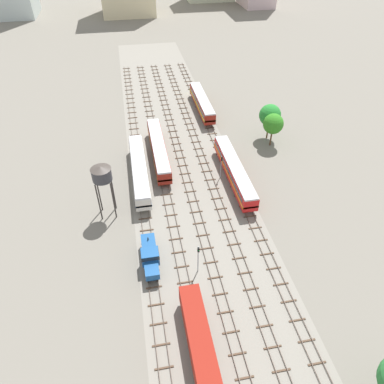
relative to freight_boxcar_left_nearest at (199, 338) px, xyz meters
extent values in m
plane|color=slate|center=(4.69, 37.76, -2.45)|extent=(480.00, 480.00, 0.00)
cube|color=gray|center=(4.69, 37.76, -2.45)|extent=(22.79, 176.00, 0.01)
cube|color=#47382D|center=(-5.42, 38.76, -2.24)|extent=(0.07, 126.00, 0.15)
cube|color=#47382D|center=(-3.99, 38.76, -2.24)|extent=(0.07, 126.00, 0.15)
cube|color=brown|center=(-4.71, -1.74, -2.38)|extent=(2.40, 0.22, 0.14)
cube|color=brown|center=(-4.71, 1.26, -2.38)|extent=(2.40, 0.22, 0.14)
cube|color=brown|center=(-4.71, 4.26, -2.38)|extent=(2.40, 0.22, 0.14)
cube|color=brown|center=(-4.71, 7.26, -2.38)|extent=(2.40, 0.22, 0.14)
cube|color=brown|center=(-4.71, 10.26, -2.38)|extent=(2.40, 0.22, 0.14)
cube|color=brown|center=(-4.71, 13.26, -2.38)|extent=(2.40, 0.22, 0.14)
cube|color=brown|center=(-4.71, 16.26, -2.38)|extent=(2.40, 0.22, 0.14)
cube|color=brown|center=(-4.71, 19.26, -2.38)|extent=(2.40, 0.22, 0.14)
cube|color=brown|center=(-4.71, 22.26, -2.38)|extent=(2.40, 0.22, 0.14)
cube|color=brown|center=(-4.71, 25.26, -2.38)|extent=(2.40, 0.22, 0.14)
cube|color=brown|center=(-4.71, 28.26, -2.38)|extent=(2.40, 0.22, 0.14)
cube|color=brown|center=(-4.71, 31.26, -2.38)|extent=(2.40, 0.22, 0.14)
cube|color=brown|center=(-4.71, 34.26, -2.38)|extent=(2.40, 0.22, 0.14)
cube|color=brown|center=(-4.71, 37.26, -2.38)|extent=(2.40, 0.22, 0.14)
cube|color=brown|center=(-4.71, 40.26, -2.38)|extent=(2.40, 0.22, 0.14)
cube|color=brown|center=(-4.71, 43.26, -2.38)|extent=(2.40, 0.22, 0.14)
cube|color=brown|center=(-4.71, 46.26, -2.38)|extent=(2.40, 0.22, 0.14)
cube|color=brown|center=(-4.71, 49.26, -2.38)|extent=(2.40, 0.22, 0.14)
cube|color=brown|center=(-4.71, 52.26, -2.38)|extent=(2.40, 0.22, 0.14)
cube|color=brown|center=(-4.71, 55.26, -2.38)|extent=(2.40, 0.22, 0.14)
cube|color=brown|center=(-4.71, 58.26, -2.38)|extent=(2.40, 0.22, 0.14)
cube|color=brown|center=(-4.71, 61.26, -2.38)|extent=(2.40, 0.22, 0.14)
cube|color=brown|center=(-4.71, 64.26, -2.38)|extent=(2.40, 0.22, 0.14)
cube|color=brown|center=(-4.71, 67.26, -2.38)|extent=(2.40, 0.22, 0.14)
cube|color=brown|center=(-4.71, 70.26, -2.38)|extent=(2.40, 0.22, 0.14)
cube|color=brown|center=(-4.71, 73.26, -2.38)|extent=(2.40, 0.22, 0.14)
cube|color=brown|center=(-4.71, 76.26, -2.38)|extent=(2.40, 0.22, 0.14)
cube|color=brown|center=(-4.71, 79.26, -2.38)|extent=(2.40, 0.22, 0.14)
cube|color=brown|center=(-4.71, 82.26, -2.38)|extent=(2.40, 0.22, 0.14)
cube|color=brown|center=(-4.71, 85.26, -2.38)|extent=(2.40, 0.22, 0.14)
cube|color=brown|center=(-4.71, 88.26, -2.38)|extent=(2.40, 0.22, 0.14)
cube|color=brown|center=(-4.71, 91.26, -2.38)|extent=(2.40, 0.22, 0.14)
cube|color=brown|center=(-4.71, 94.26, -2.38)|extent=(2.40, 0.22, 0.14)
cube|color=brown|center=(-4.71, 97.26, -2.38)|extent=(2.40, 0.22, 0.14)
cube|color=brown|center=(-4.71, 100.26, -2.38)|extent=(2.40, 0.22, 0.14)
cube|color=#47382D|center=(-0.72, 38.76, -2.24)|extent=(0.07, 126.00, 0.15)
cube|color=#47382D|center=(0.71, 38.76, -2.24)|extent=(0.07, 126.00, 0.15)
cube|color=brown|center=(-0.01, -1.74, -2.38)|extent=(2.40, 0.22, 0.14)
cube|color=brown|center=(-0.01, 1.26, -2.38)|extent=(2.40, 0.22, 0.14)
cube|color=brown|center=(-0.01, 4.26, -2.38)|extent=(2.40, 0.22, 0.14)
cube|color=brown|center=(-0.01, 7.26, -2.38)|extent=(2.40, 0.22, 0.14)
cube|color=brown|center=(-0.01, 10.26, -2.38)|extent=(2.40, 0.22, 0.14)
cube|color=brown|center=(-0.01, 13.26, -2.38)|extent=(2.40, 0.22, 0.14)
cube|color=brown|center=(-0.01, 16.26, -2.38)|extent=(2.40, 0.22, 0.14)
cube|color=brown|center=(-0.01, 19.26, -2.38)|extent=(2.40, 0.22, 0.14)
cube|color=brown|center=(-0.01, 22.26, -2.38)|extent=(2.40, 0.22, 0.14)
cube|color=brown|center=(-0.01, 25.26, -2.38)|extent=(2.40, 0.22, 0.14)
cube|color=brown|center=(-0.01, 28.26, -2.38)|extent=(2.40, 0.22, 0.14)
cube|color=brown|center=(-0.01, 31.26, -2.38)|extent=(2.40, 0.22, 0.14)
cube|color=brown|center=(-0.01, 34.26, -2.38)|extent=(2.40, 0.22, 0.14)
cube|color=brown|center=(-0.01, 37.26, -2.38)|extent=(2.40, 0.22, 0.14)
cube|color=brown|center=(-0.01, 40.26, -2.38)|extent=(2.40, 0.22, 0.14)
cube|color=brown|center=(-0.01, 43.26, -2.38)|extent=(2.40, 0.22, 0.14)
cube|color=brown|center=(-0.01, 46.26, -2.38)|extent=(2.40, 0.22, 0.14)
cube|color=brown|center=(-0.01, 49.26, -2.38)|extent=(2.40, 0.22, 0.14)
cube|color=brown|center=(-0.01, 52.26, -2.38)|extent=(2.40, 0.22, 0.14)
cube|color=brown|center=(-0.01, 55.26, -2.38)|extent=(2.40, 0.22, 0.14)
cube|color=brown|center=(-0.01, 58.26, -2.38)|extent=(2.40, 0.22, 0.14)
cube|color=brown|center=(-0.01, 61.26, -2.38)|extent=(2.40, 0.22, 0.14)
cube|color=brown|center=(-0.01, 64.26, -2.38)|extent=(2.40, 0.22, 0.14)
cube|color=brown|center=(-0.01, 67.26, -2.38)|extent=(2.40, 0.22, 0.14)
cube|color=brown|center=(-0.01, 70.26, -2.38)|extent=(2.40, 0.22, 0.14)
cube|color=brown|center=(-0.01, 73.26, -2.38)|extent=(2.40, 0.22, 0.14)
cube|color=brown|center=(-0.01, 76.26, -2.38)|extent=(2.40, 0.22, 0.14)
cube|color=brown|center=(-0.01, 79.26, -2.38)|extent=(2.40, 0.22, 0.14)
cube|color=brown|center=(-0.01, 82.26, -2.38)|extent=(2.40, 0.22, 0.14)
cube|color=brown|center=(-0.01, 85.26, -2.38)|extent=(2.40, 0.22, 0.14)
cube|color=brown|center=(-0.01, 88.26, -2.38)|extent=(2.40, 0.22, 0.14)
cube|color=brown|center=(-0.01, 91.26, -2.38)|extent=(2.40, 0.22, 0.14)
cube|color=brown|center=(-0.01, 94.26, -2.38)|extent=(2.40, 0.22, 0.14)
cube|color=brown|center=(-0.01, 97.26, -2.38)|extent=(2.40, 0.22, 0.14)
cube|color=brown|center=(-0.01, 100.26, -2.38)|extent=(2.40, 0.22, 0.14)
cube|color=#47382D|center=(3.97, 38.76, -2.24)|extent=(0.07, 126.00, 0.15)
cube|color=#47382D|center=(5.41, 38.76, -2.24)|extent=(0.07, 126.00, 0.15)
cube|color=brown|center=(4.69, -4.74, -2.38)|extent=(2.40, 0.22, 0.14)
cube|color=brown|center=(4.69, -1.74, -2.38)|extent=(2.40, 0.22, 0.14)
cube|color=brown|center=(4.69, 1.26, -2.38)|extent=(2.40, 0.22, 0.14)
cube|color=brown|center=(4.69, 4.26, -2.38)|extent=(2.40, 0.22, 0.14)
cube|color=brown|center=(4.69, 7.26, -2.38)|extent=(2.40, 0.22, 0.14)
cube|color=brown|center=(4.69, 10.26, -2.38)|extent=(2.40, 0.22, 0.14)
cube|color=brown|center=(4.69, 13.26, -2.38)|extent=(2.40, 0.22, 0.14)
cube|color=brown|center=(4.69, 16.26, -2.38)|extent=(2.40, 0.22, 0.14)
cube|color=brown|center=(4.69, 19.26, -2.38)|extent=(2.40, 0.22, 0.14)
cube|color=brown|center=(4.69, 22.26, -2.38)|extent=(2.40, 0.22, 0.14)
cube|color=brown|center=(4.69, 25.26, -2.38)|extent=(2.40, 0.22, 0.14)
cube|color=brown|center=(4.69, 28.26, -2.38)|extent=(2.40, 0.22, 0.14)
cube|color=brown|center=(4.69, 31.26, -2.38)|extent=(2.40, 0.22, 0.14)
cube|color=brown|center=(4.69, 34.26, -2.38)|extent=(2.40, 0.22, 0.14)
cube|color=brown|center=(4.69, 37.26, -2.38)|extent=(2.40, 0.22, 0.14)
cube|color=brown|center=(4.69, 40.26, -2.38)|extent=(2.40, 0.22, 0.14)
cube|color=brown|center=(4.69, 43.26, -2.38)|extent=(2.40, 0.22, 0.14)
cube|color=brown|center=(4.69, 46.26, -2.38)|extent=(2.40, 0.22, 0.14)
cube|color=brown|center=(4.69, 49.26, -2.38)|extent=(2.40, 0.22, 0.14)
cube|color=brown|center=(4.69, 52.26, -2.38)|extent=(2.40, 0.22, 0.14)
cube|color=brown|center=(4.69, 55.26, -2.38)|extent=(2.40, 0.22, 0.14)
cube|color=brown|center=(4.69, 58.26, -2.38)|extent=(2.40, 0.22, 0.14)
cube|color=brown|center=(4.69, 61.26, -2.38)|extent=(2.40, 0.22, 0.14)
cube|color=brown|center=(4.69, 64.26, -2.38)|extent=(2.40, 0.22, 0.14)
cube|color=brown|center=(4.69, 67.26, -2.38)|extent=(2.40, 0.22, 0.14)
cube|color=brown|center=(4.69, 70.26, -2.38)|extent=(2.40, 0.22, 0.14)
cube|color=brown|center=(4.69, 73.26, -2.38)|extent=(2.40, 0.22, 0.14)
cube|color=brown|center=(4.69, 76.26, -2.38)|extent=(2.40, 0.22, 0.14)
cube|color=brown|center=(4.69, 79.26, -2.38)|extent=(2.40, 0.22, 0.14)
cube|color=brown|center=(4.69, 82.26, -2.38)|extent=(2.40, 0.22, 0.14)
cube|color=brown|center=(4.69, 85.26, -2.38)|extent=(2.40, 0.22, 0.14)
cube|color=brown|center=(4.69, 88.26, -2.38)|extent=(2.40, 0.22, 0.14)
cube|color=brown|center=(4.69, 91.26, -2.38)|extent=(2.40, 0.22, 0.14)
cube|color=brown|center=(4.69, 94.26, -2.38)|extent=(2.40, 0.22, 0.14)
cube|color=brown|center=(4.69, 97.26, -2.38)|extent=(2.40, 0.22, 0.14)
cube|color=brown|center=(4.69, 100.26, -2.38)|extent=(2.40, 0.22, 0.14)
cube|color=#47382D|center=(8.67, 38.76, -2.24)|extent=(0.07, 126.00, 0.15)
cube|color=#47382D|center=(10.11, 38.76, -2.24)|extent=(0.07, 126.00, 0.15)
cube|color=brown|center=(9.39, -4.74, -2.38)|extent=(2.40, 0.22, 0.14)
cube|color=brown|center=(9.39, -1.74, -2.38)|extent=(2.40, 0.22, 0.14)
cube|color=brown|center=(9.39, 1.26, -2.38)|extent=(2.40, 0.22, 0.14)
cube|color=brown|center=(9.39, 4.26, -2.38)|extent=(2.40, 0.22, 0.14)
cube|color=brown|center=(9.39, 7.26, -2.38)|extent=(2.40, 0.22, 0.14)
cube|color=brown|center=(9.39, 10.26, -2.38)|extent=(2.40, 0.22, 0.14)
cube|color=brown|center=(9.39, 13.26, -2.38)|extent=(2.40, 0.22, 0.14)
cube|color=brown|center=(9.39, 16.26, -2.38)|extent=(2.40, 0.22, 0.14)
cube|color=brown|center=(9.39, 19.26, -2.38)|extent=(2.40, 0.22, 0.14)
cube|color=brown|center=(9.39, 22.26, -2.38)|extent=(2.40, 0.22, 0.14)
cube|color=brown|center=(9.39, 25.26, -2.38)|extent=(2.40, 0.22, 0.14)
cube|color=brown|center=(9.39, 28.26, -2.38)|extent=(2.40, 0.22, 0.14)
cube|color=brown|center=(9.39, 31.26, -2.38)|extent=(2.40, 0.22, 0.14)
cube|color=brown|center=(9.39, 34.26, -2.38)|extent=(2.40, 0.22, 0.14)
cube|color=brown|center=(9.39, 37.26, -2.38)|extent=(2.40, 0.22, 0.14)
cube|color=brown|center=(9.39, 40.26, -2.38)|extent=(2.40, 0.22, 0.14)
cube|color=brown|center=(9.39, 43.26, -2.38)|extent=(2.40, 0.22, 0.14)
cube|color=brown|center=(9.39, 46.26, -2.38)|extent=(2.40, 0.22, 0.14)
cube|color=brown|center=(9.39, 49.26, -2.38)|extent=(2.40, 0.22, 0.14)
cube|color=brown|center=(9.39, 52.26, -2.38)|extent=(2.40, 0.22, 0.14)
cube|color=brown|center=(9.39, 55.26, -2.38)|extent=(2.40, 0.22, 0.14)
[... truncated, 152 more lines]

